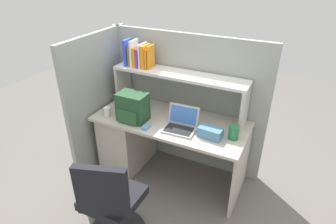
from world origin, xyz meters
The scene contains 13 objects.
ground_plane centered at (0.00, 0.00, 0.00)m, with size 8.00×8.00×0.00m, color slate.
desk centered at (-0.39, 0.00, 0.40)m, with size 1.60×0.70×0.73m.
cubicle_partition_rear centered at (0.00, 0.38, 0.78)m, with size 1.84×0.05×1.55m, color #939991.
cubicle_partition_left centered at (-0.85, -0.05, 0.78)m, with size 0.05×1.06×1.55m, color #939991.
overhead_hutch centered at (0.00, 0.20, 1.08)m, with size 1.44×0.28×0.45m.
reference_books_on_shelf centered at (-0.47, 0.20, 1.30)m, with size 0.30×0.17×0.28m.
laptop centered at (0.17, -0.11, 0.78)m, with size 0.32×0.27×0.22m.
backpack centered at (-0.35, -0.16, 0.87)m, with size 0.30×0.23×0.30m.
computer_mouse centered at (-0.14, -0.25, 0.75)m, with size 0.06×0.10×0.03m, color #7299C6.
paper_cup centered at (-0.64, -0.21, 0.78)m, with size 0.08×0.08×0.10m, color white.
tissue_box centered at (0.48, -0.12, 0.78)m, with size 0.22×0.12×0.10m, color teal.
snack_canister centered at (0.67, -0.05, 0.80)m, with size 0.10×0.10×0.14m, color #26723F.
office_chair centered at (-0.05, -0.99, 0.39)m, with size 0.52×0.54×0.93m.
Camera 1 is at (1.12, -2.31, 2.21)m, focal length 30.49 mm.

